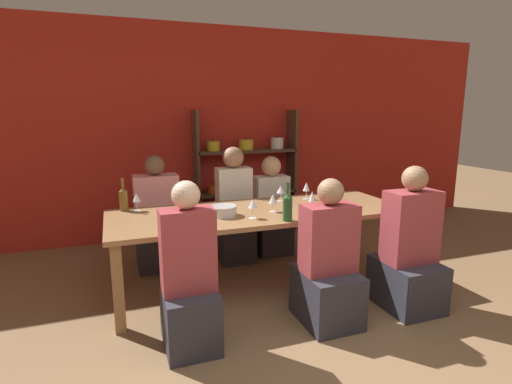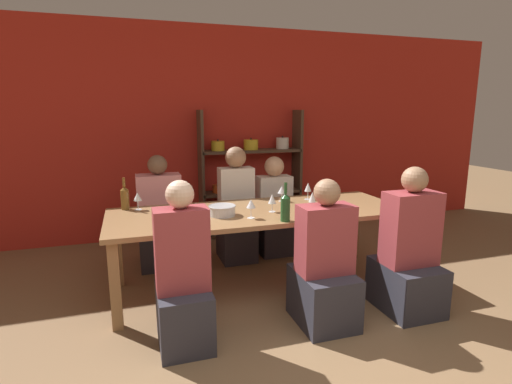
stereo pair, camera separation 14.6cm
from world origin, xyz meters
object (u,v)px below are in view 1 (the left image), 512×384
object	(u,v)px
wine_glass_red_d	(253,204)
person_near_c	(328,271)
wine_glass_red_a	(198,209)
wine_glass_white_a	(137,198)
person_far_a	(271,217)
dining_table	(260,218)
person_far_b	(234,218)
mixing_bowl	(224,210)
person_near_a	(189,288)
wine_glass_red_b	(312,197)
wine_glass_empty_a	(273,199)
wine_glass_red_c	(306,187)
shelf_unit	(245,184)
wine_bottle_green	(123,198)
wine_glass_white_b	(281,190)
person_far_c	(158,227)
wine_bottle_dark	(288,206)
person_near_b	(409,257)

from	to	relation	value
wine_glass_red_d	person_near_c	xyz separation A→B (m)	(0.42, -0.55, -0.45)
wine_glass_red_a	wine_glass_white_a	size ratio (longest dim) A/B	1.03
wine_glass_red_a	person_far_a	xyz separation A→B (m)	(1.08, 1.10, -0.44)
dining_table	person_near_c	xyz separation A→B (m)	(0.27, -0.79, -0.25)
wine_glass_red_a	person_far_b	distance (m)	1.23
mixing_bowl	wine_glass_red_a	xyz separation A→B (m)	(-0.25, -0.16, 0.07)
person_near_a	person_near_c	xyz separation A→B (m)	(1.07, -0.02, -0.03)
wine_glass_red_b	wine_glass_empty_a	size ratio (longest dim) A/B	0.98
wine_glass_red_b	wine_glass_red_d	bearing A→B (deg)	-167.09
wine_glass_red_c	wine_glass_red_b	bearing A→B (deg)	-109.22
dining_table	person_near_a	bearing A→B (deg)	-136.27
shelf_unit	person_near_a	bearing A→B (deg)	-116.61
wine_glass_red_a	wine_glass_red_b	bearing A→B (deg)	7.41
mixing_bowl	person_far_a	xyz separation A→B (m)	(0.82, 0.94, -0.37)
shelf_unit	wine_bottle_green	world-z (taller)	shelf_unit
wine_glass_white_b	wine_glass_red_c	bearing A→B (deg)	0.28
person_far_c	person_far_b	bearing A→B (deg)	172.38
wine_bottle_green	person_near_c	world-z (taller)	person_near_c
wine_glass_red_a	wine_glass_red_c	size ratio (longest dim) A/B	0.94
person_far_a	wine_bottle_dark	bearing A→B (deg)	73.82
person_far_a	person_far_c	distance (m)	1.29
wine_glass_white_a	person_far_b	bearing A→B (deg)	21.44
wine_glass_red_d	person_far_a	distance (m)	1.33
wine_bottle_dark	person_near_a	xyz separation A→B (m)	(-0.90, -0.35, -0.42)
wine_glass_white_a	wine_glass_red_c	world-z (taller)	wine_glass_red_c
wine_bottle_green	wine_glass_empty_a	bearing A→B (deg)	-21.68
wine_glass_red_b	wine_glass_white_a	bearing A→B (deg)	163.79
wine_bottle_green	person_far_c	size ratio (longest dim) A/B	0.25
person_near_a	person_far_c	world-z (taller)	person_near_a
wine_glass_red_a	person_far_b	xyz separation A→B (m)	(0.60, 1.00, -0.39)
dining_table	wine_glass_red_a	distance (m)	0.69
mixing_bowl	person_near_c	world-z (taller)	person_near_c
shelf_unit	person_far_c	size ratio (longest dim) A/B	1.39
wine_glass_empty_a	person_near_b	size ratio (longest dim) A/B	0.14
wine_glass_red_d	person_near_a	size ratio (longest dim) A/B	0.14
person_far_c	wine_glass_white_a	bearing A→B (deg)	66.56
dining_table	wine_glass_red_a	bearing A→B (deg)	-158.37
dining_table	person_far_c	distance (m)	1.23
wine_bottle_green	person_far_a	size ratio (longest dim) A/B	0.26
shelf_unit	wine_glass_red_b	xyz separation A→B (m)	(0.08, -1.75, 0.17)
wine_glass_white_b	wine_glass_red_b	bearing A→B (deg)	-67.19
dining_table	person_far_b	distance (m)	0.78
wine_glass_empty_a	wine_glass_red_d	xyz separation A→B (m)	(-0.24, -0.15, 0.00)
dining_table	wine_bottle_dark	world-z (taller)	wine_bottle_dark
wine_glass_red_b	wine_glass_red_c	bearing A→B (deg)	70.78
person_far_a	person_near_c	distance (m)	1.66
person_near_c	person_far_b	bearing A→B (deg)	100.52
wine_glass_empty_a	person_near_c	xyz separation A→B (m)	(0.18, -0.70, -0.44)
wine_glass_red_c	person_far_c	xyz separation A→B (m)	(-1.45, 0.59, -0.44)
mixing_bowl	person_near_c	bearing A→B (deg)	-48.19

